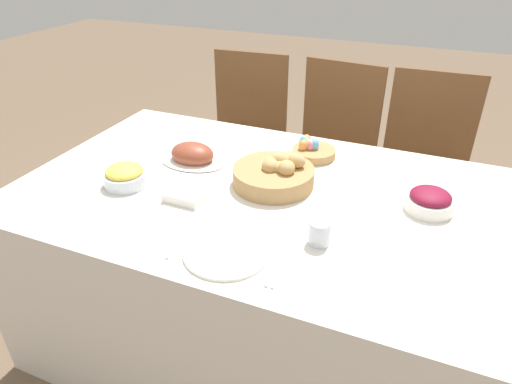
{
  "coord_description": "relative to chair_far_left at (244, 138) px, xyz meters",
  "views": [
    {
      "loc": [
        0.52,
        -1.3,
        1.56
      ],
      "look_at": [
        0.01,
        -0.08,
        0.79
      ],
      "focal_mm": 32.0,
      "sensor_mm": 36.0,
      "label": 1
    }
  ],
  "objects": [
    {
      "name": "fork",
      "position": [
        0.35,
        -1.23,
        0.23
      ],
      "size": [
        0.02,
        0.18,
        0.0
      ],
      "rotation": [
        0.0,
        0.0,
        0.07
      ],
      "color": "silver",
      "rests_on": "dining_table"
    },
    {
      "name": "beet_salad_bowl",
      "position": [
        1.01,
        -0.77,
        0.26
      ],
      "size": [
        0.16,
        0.16,
        0.08
      ],
      "color": "white",
      "rests_on": "dining_table"
    },
    {
      "name": "bread_basket",
      "position": [
        0.48,
        -0.8,
        0.27
      ],
      "size": [
        0.29,
        0.29,
        0.12
      ],
      "color": "#AD8451",
      "rests_on": "dining_table"
    },
    {
      "name": "egg_basket",
      "position": [
        0.54,
        -0.53,
        0.25
      ],
      "size": [
        0.17,
        0.17,
        0.08
      ],
      "color": "#AD8451",
      "rests_on": "dining_table"
    },
    {
      "name": "ham_platter",
      "position": [
        0.12,
        -0.76,
        0.25
      ],
      "size": [
        0.27,
        0.19,
        0.09
      ],
      "color": "white",
      "rests_on": "dining_table"
    },
    {
      "name": "butter_dish",
      "position": [
        0.24,
        -1.03,
        0.24
      ],
      "size": [
        0.13,
        0.08,
        0.03
      ],
      "color": "white",
      "rests_on": "dining_table"
    },
    {
      "name": "chair_far_left",
      "position": [
        0.0,
        0.0,
        0.0
      ],
      "size": [
        0.45,
        0.45,
        0.98
      ],
      "rotation": [
        0.0,
        0.0,
        0.06
      ],
      "color": "brown",
      "rests_on": "ground"
    },
    {
      "name": "pineapple_bowl",
      "position": [
        -0.02,
        -1.01,
        0.26
      ],
      "size": [
        0.16,
        0.16,
        0.08
      ],
      "color": "silver",
      "rests_on": "dining_table"
    },
    {
      "name": "dinner_plate",
      "position": [
        0.5,
        -1.23,
        0.23
      ],
      "size": [
        0.25,
        0.25,
        0.01
      ],
      "color": "white",
      "rests_on": "dining_table"
    },
    {
      "name": "ground_plane",
      "position": [
        0.46,
        -0.86,
        -0.52
      ],
      "size": [
        12.0,
        12.0,
        0.0
      ],
      "primitive_type": "plane",
      "color": "brown"
    },
    {
      "name": "drinking_cup",
      "position": [
        0.73,
        -1.08,
        0.26
      ],
      "size": [
        0.07,
        0.07,
        0.07
      ],
      "color": "silver",
      "rests_on": "dining_table"
    },
    {
      "name": "spoon",
      "position": [
        0.68,
        -1.23,
        0.23
      ],
      "size": [
        0.02,
        0.18,
        0.0
      ],
      "rotation": [
        0.0,
        0.0,
        -0.07
      ],
      "color": "silver",
      "rests_on": "dining_table"
    },
    {
      "name": "knife",
      "position": [
        0.65,
        -1.23,
        0.23
      ],
      "size": [
        0.02,
        0.18,
        0.0
      ],
      "rotation": [
        0.0,
        0.0,
        0.07
      ],
      "color": "silver",
      "rests_on": "dining_table"
    },
    {
      "name": "dining_table",
      "position": [
        0.46,
        -0.86,
        -0.15
      ],
      "size": [
        1.74,
        1.06,
        0.75
      ],
      "color": "white",
      "rests_on": "ground"
    },
    {
      "name": "chair_far_right",
      "position": [
        0.96,
        0.0,
        0.0
      ],
      "size": [
        0.43,
        0.43,
        0.98
      ],
      "rotation": [
        0.0,
        0.0,
        0.02
      ],
      "color": "brown",
      "rests_on": "ground"
    },
    {
      "name": "chair_far_center",
      "position": [
        0.5,
        -0.0,
        0.0
      ],
      "size": [
        0.47,
        0.47,
        0.98
      ],
      "rotation": [
        0.0,
        0.0,
        -0.12
      ],
      "color": "brown",
      "rests_on": "ground"
    }
  ]
}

